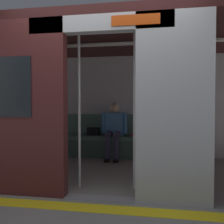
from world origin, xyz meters
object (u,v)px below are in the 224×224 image
object	(u,v)px
bench_seat	(125,141)
book	(134,135)
person_seated	(114,126)
handbag	(93,131)
train_car	(114,80)
grab_pole_door	(79,108)
grab_pole_far	(134,109)

from	to	relation	value
bench_seat	book	world-z (taller)	book
person_seated	handbag	size ratio (longest dim) A/B	4.64
train_car	grab_pole_door	world-z (taller)	train_car
train_car	grab_pole_far	distance (m)	1.05
grab_pole_door	handbag	bearing A→B (deg)	-80.92
train_car	handbag	size ratio (longest dim) A/B	24.62
bench_seat	book	bearing A→B (deg)	-162.67
person_seated	grab_pole_far	world-z (taller)	grab_pole_far
handbag	book	world-z (taller)	handbag
book	grab_pole_door	world-z (taller)	grab_pole_door
train_car	grab_pole_door	bearing A→B (deg)	70.31
person_seated	book	bearing A→B (deg)	-165.54
person_seated	grab_pole_far	bearing A→B (deg)	107.64
bench_seat	person_seated	bearing A→B (deg)	12.19
grab_pole_door	bench_seat	bearing A→B (deg)	-100.36
book	grab_pole_far	world-z (taller)	grab_pole_far
train_car	grab_pole_door	distance (m)	1.08
bench_seat	grab_pole_far	size ratio (longest dim) A/B	1.36
train_car	bench_seat	size ratio (longest dim) A/B	2.12
bench_seat	handbag	distance (m)	0.74
person_seated	bench_seat	bearing A→B (deg)	-167.81
person_seated	handbag	bearing A→B (deg)	-9.62
grab_pole_far	handbag	bearing A→B (deg)	-61.59
book	grab_pole_door	size ratio (longest dim) A/B	0.10
bench_seat	person_seated	world-z (taller)	person_seated
bench_seat	grab_pole_far	distance (m)	2.17
train_car	grab_pole_door	xyz separation A→B (m)	(0.33, 0.92, -0.46)
bench_seat	person_seated	size ratio (longest dim) A/B	2.51
train_car	book	world-z (taller)	train_car
grab_pole_door	train_car	bearing A→B (deg)	-109.69
person_seated	grab_pole_far	distance (m)	2.09
handbag	book	size ratio (longest dim) A/B	1.18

